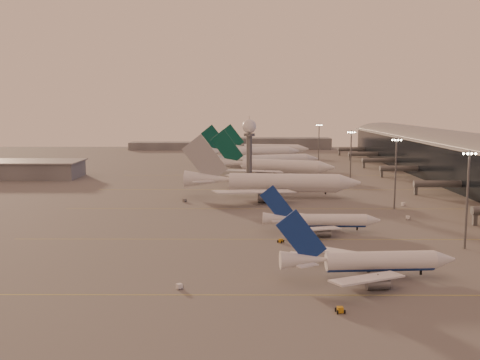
{
  "coord_description": "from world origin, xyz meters",
  "views": [
    {
      "loc": [
        1.83,
        -138.25,
        35.97
      ],
      "look_at": [
        0.95,
        71.17,
        8.02
      ],
      "focal_mm": 42.0,
      "sensor_mm": 36.0,
      "label": 1
    }
  ],
  "objects": [
    {
      "name": "gsv_tug_hangar",
      "position": [
        34.4,
        149.63,
        0.49
      ],
      "size": [
        3.46,
        2.19,
        0.96
      ],
      "color": "#C08516",
      "rests_on": "ground"
    },
    {
      "name": "mast_a",
      "position": [
        58.0,
        0.0,
        13.74
      ],
      "size": [
        3.6,
        0.56,
        25.0
      ],
      "color": "#575A5F",
      "rests_on": "ground"
    },
    {
      "name": "ground",
      "position": [
        0.0,
        0.0,
        0.0
      ],
      "size": [
        700.0,
        700.0,
        0.0
      ],
      "primitive_type": "plane",
      "color": "#555252",
      "rests_on": "ground"
    },
    {
      "name": "widebody_white",
      "position": [
        13.69,
        80.36,
        4.29
      ],
      "size": [
        70.42,
        56.23,
        24.77
      ],
      "color": "white",
      "rests_on": "ground"
    },
    {
      "name": "gsv_truck_b",
      "position": [
        54.76,
        36.24,
        1.23
      ],
      "size": [
        6.25,
        3.24,
        2.4
      ],
      "color": "white",
      "rests_on": "ground"
    },
    {
      "name": "greentail_c",
      "position": [
        8.22,
        226.28,
        4.21
      ],
      "size": [
        64.74,
        51.75,
        23.81
      ],
      "color": "white",
      "rests_on": "ground"
    },
    {
      "name": "narrowbody_mid",
      "position": [
        24.44,
        19.25,
        2.73
      ],
      "size": [
        34.51,
        27.57,
        13.49
      ],
      "color": "white",
      "rests_on": "ground"
    },
    {
      "name": "mast_d",
      "position": [
        48.0,
        200.0,
        13.74
      ],
      "size": [
        3.6,
        0.56,
        25.0
      ],
      "color": "#575A5F",
      "rests_on": "ground"
    },
    {
      "name": "gsv_truck_c",
      "position": [
        -19.6,
        69.22,
        1.22
      ],
      "size": [
        4.92,
        6.13,
        2.38
      ],
      "color": "slate",
      "rests_on": "ground"
    },
    {
      "name": "distant_horizon",
      "position": [
        2.62,
        325.14,
        3.89
      ],
      "size": [
        165.0,
        37.5,
        9.0
      ],
      "color": "slate",
      "rests_on": "ground"
    },
    {
      "name": "greentail_d",
      "position": [
        18.22,
        259.19,
        4.02
      ],
      "size": [
        62.3,
        49.95,
        22.74
      ],
      "color": "white",
      "rests_on": "ground"
    },
    {
      "name": "gsv_truck_a",
      "position": [
        -10.22,
        -31.37,
        1.11
      ],
      "size": [
        5.57,
        4.6,
        2.18
      ],
      "color": "white",
      "rests_on": "ground"
    },
    {
      "name": "gsv_catering_b",
      "position": [
        60.05,
        61.11,
        2.19
      ],
      "size": [
        5.8,
        3.92,
        4.37
      ],
      "color": "white",
      "rests_on": "ground"
    },
    {
      "name": "gsv_tug_mid",
      "position": [
        11.99,
        6.29,
        0.46
      ],
      "size": [
        3.67,
        3.36,
        0.9
      ],
      "color": "#C08516",
      "rests_on": "ground"
    },
    {
      "name": "greentail_b",
      "position": [
        15.64,
        172.61,
        4.05
      ],
      "size": [
        61.17,
        48.66,
        22.93
      ],
      "color": "white",
      "rests_on": "ground"
    },
    {
      "name": "taxiway_markings",
      "position": [
        30.0,
        56.0,
        0.01
      ],
      "size": [
        180.0,
        185.25,
        0.02
      ],
      "color": "gold",
      "rests_on": "ground"
    },
    {
      "name": "narrowbody_near",
      "position": [
        28.14,
        -24.39,
        3.02
      ],
      "size": [
        38.25,
        30.45,
        14.94
      ],
      "color": "white",
      "rests_on": "ground"
    },
    {
      "name": "mast_b",
      "position": [
        55.0,
        55.0,
        13.74
      ],
      "size": [
        3.6,
        0.56,
        25.0
      ],
      "color": "#575A5F",
      "rests_on": "ground"
    },
    {
      "name": "gsv_tug_near",
      "position": [
        18.93,
        -44.27,
        0.52
      ],
      "size": [
        2.45,
        3.71,
        1.0
      ],
      "color": "#C08516",
      "rests_on": "ground"
    },
    {
      "name": "mast_c",
      "position": [
        50.0,
        110.0,
        13.74
      ],
      "size": [
        3.6,
        0.56,
        25.0
      ],
      "color": "#575A5F",
      "rests_on": "ground"
    },
    {
      "name": "gsv_tug_far",
      "position": [
        26.05,
        106.85,
        0.53
      ],
      "size": [
        3.08,
        4.08,
        1.04
      ],
      "color": "white",
      "rests_on": "ground"
    },
    {
      "name": "greentail_a",
      "position": [
        17.3,
        143.62,
        4.12
      ],
      "size": [
        62.17,
        49.44,
        23.35
      ],
      "color": "white",
      "rests_on": "ground"
    },
    {
      "name": "radar_tower",
      "position": [
        5.0,
        120.0,
        20.95
      ],
      "size": [
        6.4,
        6.4,
        31.1
      ],
      "color": "#575A5F",
      "rests_on": "ground"
    }
  ]
}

